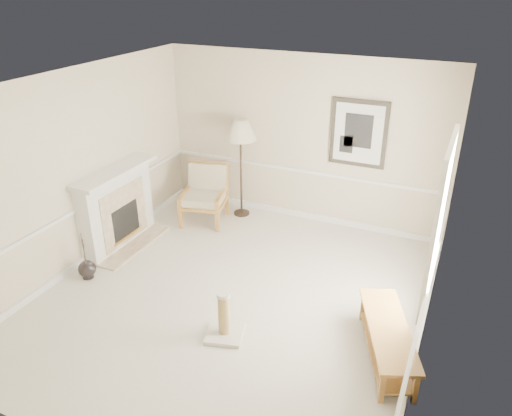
{
  "coord_description": "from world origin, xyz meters",
  "views": [
    {
      "loc": [
        2.63,
        -5.03,
        4.1
      ],
      "look_at": [
        0.05,
        0.7,
        1.07
      ],
      "focal_mm": 35.0,
      "sensor_mm": 36.0,
      "label": 1
    }
  ],
  "objects_px": {
    "bench": "(387,337)",
    "scratching_post": "(224,322)",
    "armchair": "(205,191)",
    "floor_lamp": "(241,132)",
    "floor_vase": "(87,269)"
  },
  "relations": [
    {
      "from": "armchair",
      "to": "floor_vase",
      "type": "bearing_deg",
      "value": -118.11
    },
    {
      "from": "floor_vase",
      "to": "bench",
      "type": "distance_m",
      "value": 4.3
    },
    {
      "from": "floor_vase",
      "to": "scratching_post",
      "type": "relative_size",
      "value": 1.18
    },
    {
      "from": "armchair",
      "to": "scratching_post",
      "type": "distance_m",
      "value": 3.27
    },
    {
      "from": "floor_vase",
      "to": "armchair",
      "type": "distance_m",
      "value": 2.51
    },
    {
      "from": "bench",
      "to": "scratching_post",
      "type": "distance_m",
      "value": 1.93
    },
    {
      "from": "floor_lamp",
      "to": "armchair",
      "type": "bearing_deg",
      "value": -139.39
    },
    {
      "from": "floor_vase",
      "to": "bench",
      "type": "bearing_deg",
      "value": 1.66
    },
    {
      "from": "armchair",
      "to": "floor_lamp",
      "type": "relative_size",
      "value": 0.55
    },
    {
      "from": "armchair",
      "to": "bench",
      "type": "height_order",
      "value": "armchair"
    },
    {
      "from": "scratching_post",
      "to": "armchair",
      "type": "bearing_deg",
      "value": 123.3
    },
    {
      "from": "floor_lamp",
      "to": "scratching_post",
      "type": "height_order",
      "value": "floor_lamp"
    },
    {
      "from": "armchair",
      "to": "bench",
      "type": "distance_m",
      "value": 4.32
    },
    {
      "from": "armchair",
      "to": "floor_lamp",
      "type": "xyz_separation_m",
      "value": [
        0.5,
        0.43,
        1.03
      ]
    },
    {
      "from": "bench",
      "to": "scratching_post",
      "type": "xyz_separation_m",
      "value": [
        -1.88,
        -0.44,
        -0.09
      ]
    }
  ]
}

